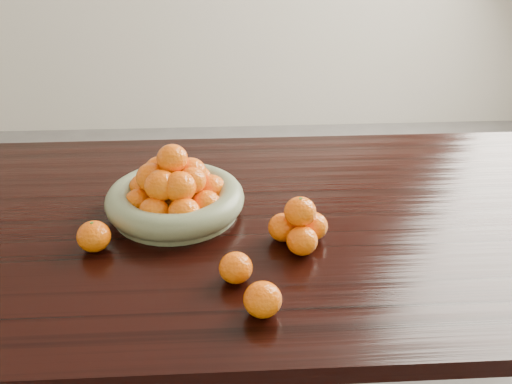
{
  "coord_description": "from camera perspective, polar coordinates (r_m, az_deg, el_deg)",
  "views": [
    {
      "loc": [
        -0.08,
        -1.19,
        1.46
      ],
      "look_at": [
        -0.01,
        -0.02,
        0.83
      ],
      "focal_mm": 40.0,
      "sensor_mm": 36.0,
      "label": 1
    }
  ],
  "objects": [
    {
      "name": "loose_orange_1",
      "position": [
        1.16,
        -2.04,
        -7.58
      ],
      "size": [
        0.07,
        0.07,
        0.06
      ],
      "primitive_type": "ellipsoid",
      "color": "orange",
      "rests_on": "dining_table"
    },
    {
      "name": "dining_table",
      "position": [
        1.44,
        0.46,
        -5.58
      ],
      "size": [
        2.0,
        1.0,
        0.75
      ],
      "color": "black",
      "rests_on": "ground"
    },
    {
      "name": "loose_orange_2",
      "position": [
        1.08,
        0.67,
        -10.7
      ],
      "size": [
        0.07,
        0.07,
        0.07
      ],
      "primitive_type": "ellipsoid",
      "color": "orange",
      "rests_on": "dining_table"
    },
    {
      "name": "fruit_bowl",
      "position": [
        1.39,
        -8.08,
        -0.23
      ],
      "size": [
        0.34,
        0.34,
        0.18
      ],
      "rotation": [
        0.0,
        0.0,
        0.07
      ],
      "color": "gray",
      "rests_on": "dining_table"
    },
    {
      "name": "loose_orange_0",
      "position": [
        1.3,
        -15.91,
        -4.29
      ],
      "size": [
        0.07,
        0.07,
        0.07
      ],
      "primitive_type": "ellipsoid",
      "color": "orange",
      "rests_on": "dining_table"
    },
    {
      "name": "orange_pyramid",
      "position": [
        1.27,
        4.37,
        -3.42
      ],
      "size": [
        0.14,
        0.13,
        0.12
      ],
      "rotation": [
        0.0,
        0.0,
        0.03
      ],
      "color": "orange",
      "rests_on": "dining_table"
    }
  ]
}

